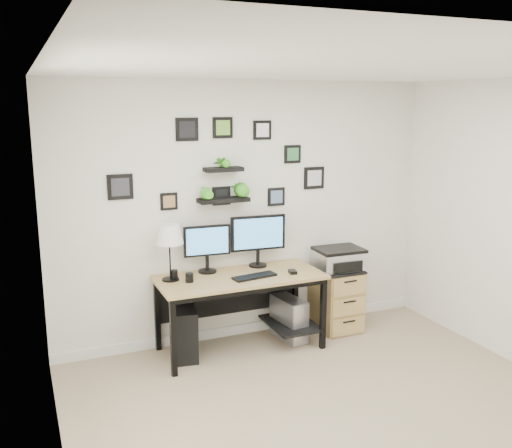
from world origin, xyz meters
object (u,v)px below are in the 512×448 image
desk (242,287)px  pc_tower_grey (289,319)px  monitor_left (207,245)px  monitor_right (258,236)px  mug (189,278)px  file_cabinet (336,298)px  printer (339,258)px  pc_tower_black (183,331)px  table_lamp (169,236)px

desk → pc_tower_grey: size_ratio=3.45×
monitor_left → monitor_right: monitor_right is taller
desk → mug: bearing=-176.7°
file_cabinet → printer: (0.01, -0.02, 0.45)m
pc_tower_grey → mug: bearing=-178.5°
monitor_right → printer: size_ratio=1.15×
pc_tower_black → file_cabinet: file_cabinet is taller
mug → printer: printer is taller
pc_tower_grey → file_cabinet: bearing=6.0°
monitor_right → file_cabinet: (0.85, -0.14, -0.73)m
pc_tower_grey → printer: size_ratio=0.94×
desk → printer: bearing=2.1°
file_cabinet → monitor_right: bearing=170.8°
table_lamp → pc_tower_black: 0.94m
file_cabinet → monitor_left: bearing=174.3°
pc_tower_grey → printer: bearing=4.2°
monitor_left → mug: size_ratio=5.55×
printer → mug: bearing=-177.5°
pc_tower_black → printer: bearing=8.5°
pc_tower_grey → table_lamp: bearing=175.3°
desk → file_cabinet: size_ratio=2.39×
monitor_left → monitor_right: bearing=-0.2°
table_lamp → file_cabinet: (1.78, -0.04, -0.84)m
monitor_right → pc_tower_grey: bearing=-37.7°
pc_tower_grey → desk: bearing=179.6°
monitor_left → monitor_right: 0.54m
file_cabinet → pc_tower_black: bearing=-179.5°
monitor_left → pc_tower_black: bearing=-152.8°
desk → pc_tower_grey: 0.65m
table_lamp → pc_tower_grey: 1.54m
file_cabinet → printer: size_ratio=1.35×
pc_tower_black → printer: printer is taller
mug → pc_tower_black: bearing=125.2°
monitor_right → desk: bearing=-141.9°
desk → file_cabinet: desk is taller
monitor_right → pc_tower_grey: (0.26, -0.20, -0.84)m
monitor_right → mug: bearing=-163.9°
monitor_left → pc_tower_black: (-0.30, -0.16, -0.78)m
pc_tower_black → printer: (1.70, -0.00, 0.54)m
monitor_right → pc_tower_black: bearing=-169.6°
monitor_left → pc_tower_black: 0.85m
printer → monitor_left: bearing=173.6°
monitor_right → printer: bearing=-10.3°
pc_tower_black → printer: 1.78m
monitor_left → file_cabinet: (1.39, -0.14, -0.69)m
monitor_right → pc_tower_black: size_ratio=1.16×
desk → table_lamp: size_ratio=3.00×
file_cabinet → mug: bearing=-176.9°
pc_tower_grey → monitor_left: bearing=165.8°
table_lamp → printer: 1.84m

